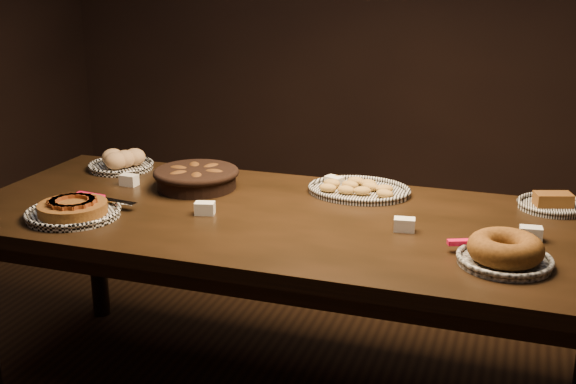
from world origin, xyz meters
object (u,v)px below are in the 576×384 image
(apple_tart_plate, at_px, (73,210))
(madeleine_platter, at_px, (358,189))
(buffet_table, at_px, (289,234))
(bundt_cake_plate, at_px, (505,252))

(apple_tart_plate, bearing_deg, madeleine_platter, 34.85)
(buffet_table, bearing_deg, madeleine_platter, 62.46)
(apple_tart_plate, bearing_deg, buffet_table, 21.11)
(buffet_table, distance_m, bundt_cake_plate, 0.79)
(apple_tart_plate, xyz_separation_m, bundt_cake_plate, (1.47, 0.05, 0.01))
(madeleine_platter, height_order, bundt_cake_plate, bundt_cake_plate)
(buffet_table, bearing_deg, apple_tart_plate, -160.33)
(buffet_table, height_order, apple_tart_plate, apple_tart_plate)
(apple_tart_plate, distance_m, bundt_cake_plate, 1.47)
(buffet_table, relative_size, madeleine_platter, 6.02)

